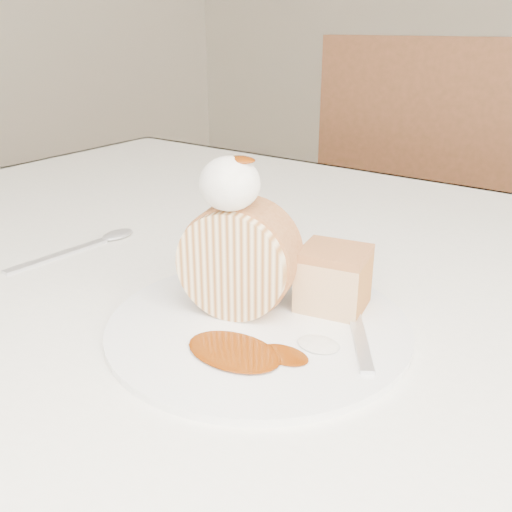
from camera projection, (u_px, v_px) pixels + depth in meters
The scene contains 10 objects.
table at pixel (292, 329), 0.70m from camera, with size 1.40×0.90×0.75m.
chair_far at pixel (427, 223), 1.37m from camera, with size 0.50×0.50×0.98m.
plate at pixel (259, 325), 0.52m from camera, with size 0.27×0.27×0.01m, color white.
roulade_slice at pixel (239, 259), 0.52m from camera, with size 0.10×0.10×0.06m, color beige.
cake_chunk at pixel (333, 282), 0.53m from camera, with size 0.06×0.06×0.05m, color #A86B3F.
whipped_cream at pixel (230, 184), 0.48m from camera, with size 0.05×0.05×0.05m, color white.
caramel_drizzle at pixel (241, 153), 0.47m from camera, with size 0.03×0.02×0.01m, color #662704.
caramel_pool at pixel (234, 351), 0.47m from camera, with size 0.09×0.06×0.00m, color #662704, non-canonical shape.
fork at pixel (359, 334), 0.49m from camera, with size 0.02×0.16×0.00m, color silver.
spoon at pixel (58, 256), 0.67m from camera, with size 0.02×0.16×0.00m, color silver.
Camera 1 is at (0.32, -0.32, 1.01)m, focal length 40.00 mm.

